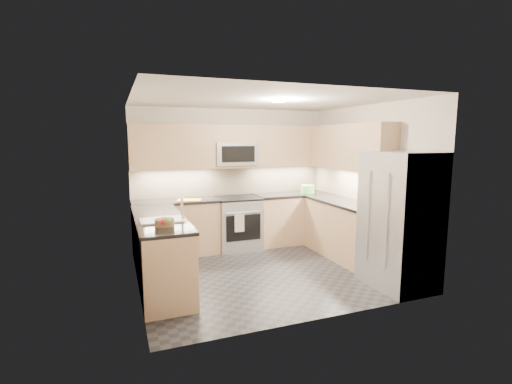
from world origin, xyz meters
name	(u,v)px	position (x,y,z in m)	size (l,w,h in m)	color
floor	(264,271)	(0.00, 0.00, 0.00)	(3.60, 3.20, 0.00)	black
ceiling	(265,100)	(0.00, 0.00, 2.50)	(3.60, 3.20, 0.02)	beige
wall_back	(232,178)	(0.00, 1.60, 1.25)	(3.60, 0.02, 2.50)	beige
wall_front	(322,207)	(0.00, -1.60, 1.25)	(3.60, 0.02, 2.50)	beige
wall_left	(134,195)	(-1.80, 0.00, 1.25)	(0.02, 3.20, 2.50)	beige
wall_right	(367,183)	(1.80, 0.00, 1.25)	(0.02, 3.20, 2.50)	beige
base_cab_back_left	(176,229)	(-1.09, 1.30, 0.45)	(1.42, 0.60, 0.90)	tan
base_cab_back_right	(291,219)	(1.09, 1.30, 0.45)	(1.42, 0.60, 0.90)	tan
base_cab_right	(344,231)	(1.50, 0.15, 0.45)	(0.60, 1.70, 0.90)	tan
base_cab_peninsula	(161,253)	(-1.50, 0.00, 0.45)	(0.60, 2.00, 0.90)	tan
countertop_back_left	(175,201)	(-1.09, 1.30, 0.92)	(1.42, 0.63, 0.04)	black
countertop_back_right	(292,194)	(1.09, 1.30, 0.92)	(1.42, 0.63, 0.04)	black
countertop_right	(345,203)	(1.50, 0.15, 0.92)	(0.63, 1.70, 0.04)	black
countertop_peninsula	(159,219)	(-1.50, 0.00, 0.92)	(0.63, 2.00, 0.04)	black
upper_cab_back	(234,147)	(0.00, 1.43, 1.83)	(3.60, 0.35, 0.75)	tan
upper_cab_right	(349,147)	(1.62, 0.28, 1.83)	(0.35, 1.95, 0.75)	tan
backsplash_back	(232,181)	(0.00, 1.60, 1.20)	(3.60, 0.01, 0.51)	tan
backsplash_right	(350,183)	(1.80, 0.45, 1.20)	(0.01, 2.30, 0.51)	tan
gas_range	(238,223)	(0.00, 1.28, 0.46)	(0.76, 0.65, 0.91)	#A4A7AC
range_cooktop	(237,198)	(0.00, 1.28, 0.92)	(0.76, 0.65, 0.03)	black
oven_door_glass	(244,228)	(0.00, 0.95, 0.45)	(0.62, 0.02, 0.45)	black
oven_handle	(244,213)	(0.00, 0.93, 0.72)	(0.02, 0.02, 0.60)	#B2B5BA
microwave	(235,154)	(0.00, 1.40, 1.70)	(0.76, 0.40, 0.40)	gray
microwave_door	(239,154)	(0.00, 1.20, 1.70)	(0.60, 0.01, 0.28)	black
refrigerator	(400,220)	(1.45, -1.15, 0.90)	(0.70, 0.90, 1.80)	#A2A6AA
fridge_handle_left	(386,222)	(1.08, -1.33, 0.95)	(0.02, 0.02, 1.20)	#B2B5BA
fridge_handle_right	(368,216)	(1.08, -0.97, 0.95)	(0.02, 0.02, 1.20)	#B2B5BA
sink_basin	(162,226)	(-1.50, -0.25, 0.88)	(0.52, 0.38, 0.16)	white
faucet	(182,209)	(-1.24, -0.25, 1.08)	(0.03, 0.03, 0.28)	silver
utensil_bowl	(308,189)	(1.39, 1.23, 1.02)	(0.27, 0.27, 0.15)	#69AE4A
cutting_board	(189,200)	(-0.88, 1.18, 0.95)	(0.39, 0.27, 0.01)	#C08412
fruit_basket	(164,222)	(-1.50, -0.53, 0.98)	(0.23, 0.23, 0.08)	olive
fruit_apple	(163,222)	(-1.55, -0.84, 1.05)	(0.06, 0.06, 0.06)	red
fruit_pear	(168,221)	(-1.50, -0.81, 1.05)	(0.08, 0.08, 0.08)	#66A848
dish_towel_check	(239,223)	(-0.09, 0.91, 0.55)	(0.16, 0.01, 0.31)	silver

